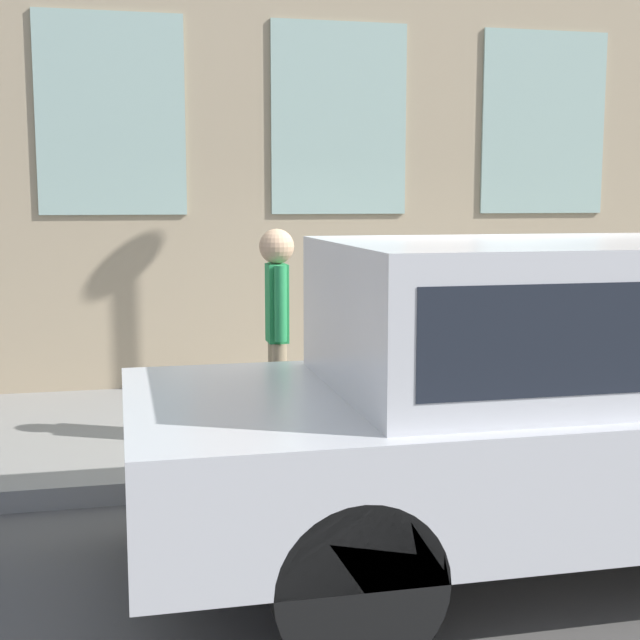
% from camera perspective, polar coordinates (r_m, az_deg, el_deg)
% --- Properties ---
extents(ground_plane, '(80.00, 80.00, 0.00)m').
position_cam_1_polar(ground_plane, '(6.87, 7.67, -10.23)').
color(ground_plane, '#514F4C').
extents(sidewalk, '(3.17, 60.00, 0.16)m').
position_cam_1_polar(sidewalk, '(8.29, 3.83, -6.45)').
color(sidewalk, gray).
rests_on(sidewalk, ground_plane).
extents(building_facade, '(0.33, 40.00, 8.08)m').
position_cam_1_polar(building_facade, '(9.90, 1.02, 19.02)').
color(building_facade, tan).
rests_on(building_facade, ground_plane).
extents(fire_hydrant, '(0.36, 0.46, 0.84)m').
position_cam_1_polar(fire_hydrant, '(7.02, 2.79, -4.78)').
color(fire_hydrant, gray).
rests_on(fire_hydrant, sidewalk).
extents(person, '(0.42, 0.28, 1.72)m').
position_cam_1_polar(person, '(7.05, -2.77, 0.26)').
color(person, '#998466').
rests_on(person, sidewalk).
extents(parked_truck_silver_near, '(2.06, 5.30, 1.88)m').
position_cam_1_polar(parked_truck_silver_near, '(5.43, 17.54, -3.50)').
color(parked_truck_silver_near, black).
rests_on(parked_truck_silver_near, ground_plane).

